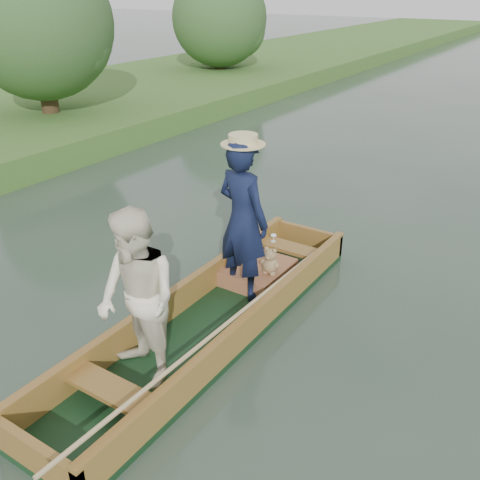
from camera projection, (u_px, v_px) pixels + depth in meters
The scene contains 3 objects.
ground at pixel (212, 331), 6.30m from camera, with size 120.00×120.00×0.00m, color #283D30.
trees_far at pixel (440, 38), 12.08m from camera, with size 22.99×14.02×4.64m.
punt at pixel (200, 280), 5.91m from camera, with size 1.15×5.24×2.14m.
Camera 1 is at (3.11, -4.19, 3.72)m, focal length 40.00 mm.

